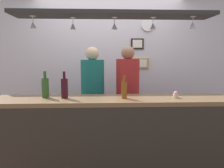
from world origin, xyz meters
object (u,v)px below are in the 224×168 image
(person_middle_red_shirt, at_px, (128,91))
(bottle_wine_dark_red, at_px, (64,88))
(bottle_champagne_green, at_px, (45,87))
(wall_clock, at_px, (148,25))
(picture_frame_upper_small, at_px, (137,44))
(picture_frame_lower_pair, at_px, (140,63))
(bottle_beer_amber_tall, at_px, (124,89))
(cupcake, at_px, (176,95))
(person_left_teal_shirt, at_px, (93,92))

(person_middle_red_shirt, height_order, bottle_wine_dark_red, person_middle_red_shirt)
(bottle_champagne_green, distance_m, wall_clock, 2.15)
(bottle_champagne_green, relative_size, picture_frame_upper_small, 1.36)
(picture_frame_lower_pair, height_order, wall_clock, wall_clock)
(person_middle_red_shirt, xyz_separation_m, bottle_beer_amber_tall, (-0.13, -0.79, 0.14))
(person_middle_red_shirt, bearing_deg, wall_clock, 57.23)
(bottle_wine_dark_red, xyz_separation_m, cupcake, (1.25, -0.05, -0.08))
(person_middle_red_shirt, relative_size, cupcake, 21.39)
(person_left_teal_shirt, bearing_deg, bottle_wine_dark_red, -110.77)
(bottle_beer_amber_tall, bearing_deg, person_left_teal_shirt, 116.07)
(person_middle_red_shirt, bearing_deg, bottle_wine_dark_red, -137.06)
(person_left_teal_shirt, relative_size, bottle_champagne_green, 5.52)
(bottle_champagne_green, xyz_separation_m, bottle_wine_dark_red, (0.22, -0.05, -0.00))
(bottle_beer_amber_tall, relative_size, picture_frame_lower_pair, 0.87)
(picture_frame_upper_small, xyz_separation_m, wall_clock, (0.18, -0.01, 0.32))
(cupcake, distance_m, wall_clock, 1.73)
(person_left_teal_shirt, distance_m, cupcake, 1.25)
(person_left_teal_shirt, xyz_separation_m, person_middle_red_shirt, (0.51, 0.00, 0.01))
(bottle_wine_dark_red, distance_m, picture_frame_upper_small, 1.82)
(cupcake, relative_size, wall_clock, 0.35)
(bottle_wine_dark_red, bearing_deg, bottle_champagne_green, 167.16)
(person_left_teal_shirt, relative_size, bottle_wine_dark_red, 5.52)
(person_middle_red_shirt, xyz_separation_m, cupcake, (0.45, -0.79, 0.08))
(bottle_beer_amber_tall, distance_m, picture_frame_lower_pair, 1.52)
(cupcake, bearing_deg, bottle_champagne_green, 176.25)
(person_middle_red_shirt, bearing_deg, bottle_beer_amber_tall, -99.44)
(bottle_beer_amber_tall, relative_size, bottle_wine_dark_red, 0.87)
(bottle_champagne_green, relative_size, bottle_wine_dark_red, 1.00)
(picture_frame_upper_small, bearing_deg, bottle_wine_dark_red, -126.64)
(bottle_champagne_green, bearing_deg, picture_frame_upper_small, 46.76)
(bottle_champagne_green, distance_m, bottle_wine_dark_red, 0.23)
(cupcake, height_order, picture_frame_upper_small, picture_frame_upper_small)
(person_left_teal_shirt, relative_size, picture_frame_lower_pair, 5.52)
(person_left_teal_shirt, relative_size, picture_frame_upper_small, 7.52)
(person_middle_red_shirt, relative_size, picture_frame_upper_small, 7.59)
(bottle_champagne_green, height_order, cupcake, bottle_champagne_green)
(picture_frame_lower_pair, xyz_separation_m, picture_frame_upper_small, (-0.05, 0.00, 0.34))
(person_left_teal_shirt, bearing_deg, wall_clock, 34.70)
(person_middle_red_shirt, height_order, cupcake, person_middle_red_shirt)
(bottle_wine_dark_red, bearing_deg, bottle_beer_amber_tall, -3.86)
(person_middle_red_shirt, xyz_separation_m, picture_frame_upper_small, (0.24, 0.65, 0.73))
(person_middle_red_shirt, bearing_deg, person_left_teal_shirt, 180.00)
(person_left_teal_shirt, height_order, wall_clock, wall_clock)
(person_left_teal_shirt, distance_m, bottle_champagne_green, 0.87)
(person_left_teal_shirt, xyz_separation_m, cupcake, (0.97, -0.79, 0.09))
(person_left_teal_shirt, xyz_separation_m, wall_clock, (0.93, 0.64, 1.07))
(bottle_champagne_green, height_order, wall_clock, wall_clock)
(person_middle_red_shirt, distance_m, bottle_champagne_green, 1.24)
(bottle_beer_amber_tall, bearing_deg, wall_clock, 69.13)
(picture_frame_lower_pair, bearing_deg, bottle_champagne_green, -134.46)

